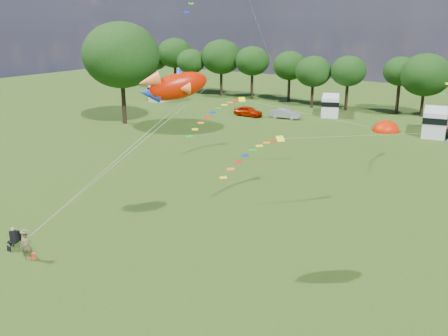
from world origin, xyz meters
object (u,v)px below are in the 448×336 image
Objects in this scene: car_b at (285,113)px; camp_chair at (14,236)px; campervan_c at (435,121)px; campervan_a at (165,91)px; big_tree at (121,55)px; car_a at (248,111)px; car_c at (443,129)px; kite_flyer at (26,246)px; fish_kite at (173,86)px; campervan_b at (330,105)px; tent_orange at (385,131)px.

car_b is 2.68× the size of camp_chair.
campervan_c is at bearing -93.05° from car_b.
big_tree is at bearing -154.84° from campervan_a.
car_a is 1.03× the size of car_c.
kite_flyer reaches higher than car_c.
kite_flyer is at bearing 161.90° from fish_kite.
car_b is at bearing 78.75° from camp_chair.
campervan_a is 44.02m from campervan_c.
car_a reaches higher than car_b.
campervan_a reaches higher than kite_flyer.
campervan_c is 49.85m from camp_chair.
car_b is (16.22, 15.29, -8.32)m from big_tree.
campervan_b is 11.79m from tent_orange.
big_tree is at bearing 107.06° from camp_chair.
camp_chair is (-8.79, -46.29, 0.87)m from tent_orange.
campervan_b is at bearing 54.07° from kite_flyer.
campervan_b is at bearing 46.38° from big_tree.
car_b is 0.94× the size of car_c.
fish_kite is (14.85, -41.68, 9.68)m from car_b.
big_tree is 7.42× the size of kite_flyer.
campervan_c is at bearing 113.84° from car_c.
camp_chair reaches higher than car_b.
campervan_a is 3.34× the size of kite_flyer.
car_c is at bearing -123.83° from campervan_b.
car_b is at bearing -95.40° from campervan_a.
car_c is 1.16× the size of tent_orange.
fish_kite is at bearing -40.36° from big_tree.
campervan_a is 0.96× the size of campervan_b.
car_c is at bearing 54.91° from camp_chair.
big_tree reaches higher than campervan_c.
kite_flyer is at bearing -146.78° from campervan_a.
big_tree is at bearing 103.90° from campervan_c.
big_tree is 2.14× the size of campervan_b.
camp_chair reaches higher than tent_orange.
fish_kite is at bearing -138.00° from campervan_a.
fish_kite reaches higher than kite_flyer.
car_b is 7.41m from campervan_b.
car_a is 45.81m from camp_chair.
campervan_b reaches higher than car_c.
big_tree is 2.22× the size of campervan_a.
campervan_a is 1.63× the size of tent_orange.
campervan_a is 4.04× the size of camp_chair.
fish_kite is at bearing 170.84° from campervan_b.
camp_chair is 14.12m from fish_kite.
camp_chair is at bearing 178.92° from car_b.
campervan_b is 3.47× the size of kite_flyer.
camp_chair is at bearing -100.75° from tent_orange.
big_tree is at bearing -153.14° from tent_orange.
big_tree reaches higher than tent_orange.
fish_kite is at bearing 162.38° from campervan_c.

